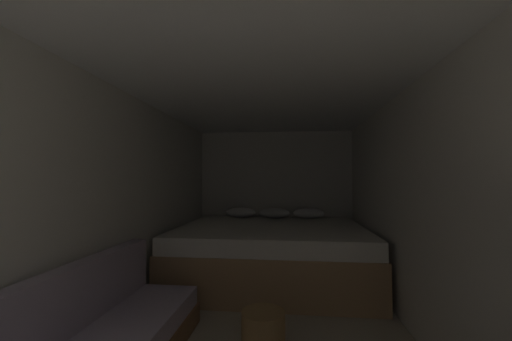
% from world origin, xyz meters
% --- Properties ---
extents(wall_back, '(2.51, 0.05, 2.03)m').
position_xyz_m(wall_back, '(0.00, 4.64, 1.01)').
color(wall_back, silver).
rests_on(wall_back, ground).
extents(wall_left, '(0.05, 5.03, 2.03)m').
position_xyz_m(wall_left, '(-1.23, 2.10, 1.01)').
color(wall_left, silver).
rests_on(wall_left, ground).
extents(wall_right, '(0.05, 5.03, 2.03)m').
position_xyz_m(wall_right, '(1.23, 2.10, 1.01)').
color(wall_right, silver).
rests_on(wall_right, ground).
extents(ceiling_slab, '(2.51, 5.03, 0.05)m').
position_xyz_m(ceiling_slab, '(0.00, 2.10, 2.05)').
color(ceiling_slab, white).
rests_on(ceiling_slab, wall_left).
extents(bed, '(2.29, 1.93, 0.83)m').
position_xyz_m(bed, '(0.00, 3.61, 0.35)').
color(bed, tan).
rests_on(bed, ground).
extents(wicker_basket, '(0.34, 0.34, 0.25)m').
position_xyz_m(wicker_basket, '(0.02, 2.10, 0.12)').
color(wicker_basket, olive).
rests_on(wicker_basket, ground).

